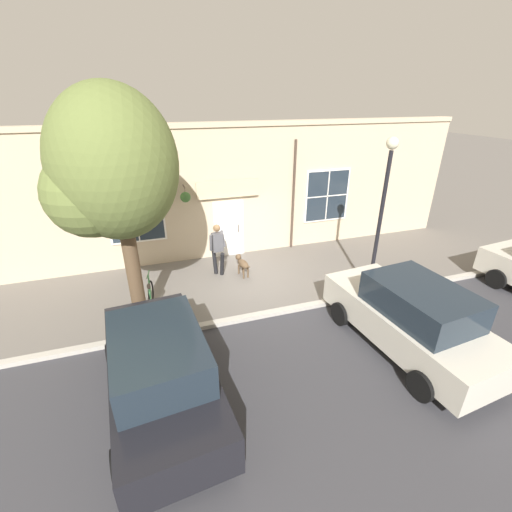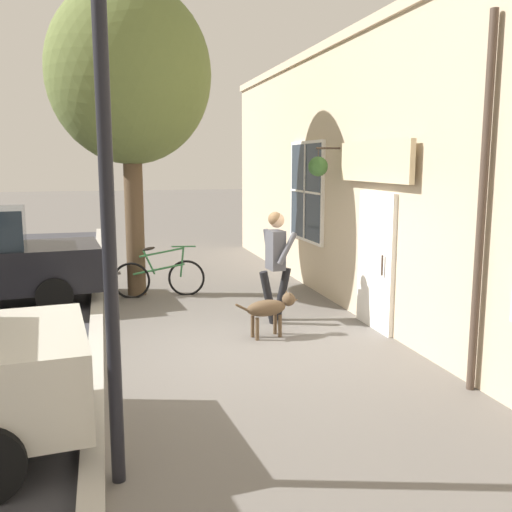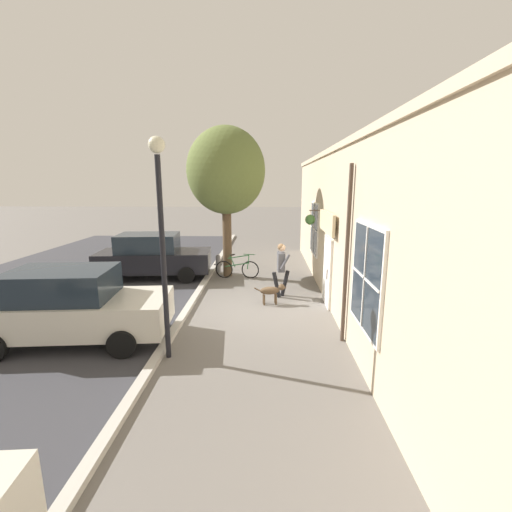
% 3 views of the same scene
% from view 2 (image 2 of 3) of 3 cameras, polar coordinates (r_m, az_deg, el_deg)
% --- Properties ---
extents(ground_plane, '(90.00, 90.00, 0.00)m').
position_cam_2_polar(ground_plane, '(8.21, -1.46, -8.68)').
color(ground_plane, '#66605B').
extents(storefront_facade, '(0.95, 18.00, 4.71)m').
position_cam_2_polar(storefront_facade, '(8.65, 13.87, 7.88)').
color(storefront_facade, '#C6B293').
rests_on(storefront_facade, ground_plane).
extents(pedestrian_walking, '(0.60, 0.55, 1.78)m').
position_cam_2_polar(pedestrian_walking, '(9.03, 1.98, 0.06)').
color(pedestrian_walking, black).
rests_on(pedestrian_walking, ground_plane).
extents(dog_on_leash, '(1.02, 0.37, 0.66)m').
position_cam_2_polar(dog_on_leash, '(8.38, 1.44, -5.21)').
color(dog_on_leash, brown).
rests_on(dog_on_leash, ground_plane).
extents(street_tree_by_curb, '(3.00, 2.87, 5.80)m').
position_cam_2_polar(street_tree_by_curb, '(11.28, -12.79, 16.63)').
color(street_tree_by_curb, brown).
rests_on(street_tree_by_curb, ground_plane).
extents(leaning_bicycle, '(1.74, 0.18, 1.00)m').
position_cam_2_polar(leaning_bicycle, '(11.02, -9.64, -2.08)').
color(leaning_bicycle, black).
rests_on(leaning_bicycle, ground_plane).
extents(street_lamp, '(0.32, 0.32, 4.55)m').
position_cam_2_polar(street_lamp, '(4.42, -15.07, 14.95)').
color(street_lamp, black).
rests_on(street_lamp, ground_plane).
extents(fire_hydrant, '(0.34, 0.20, 0.77)m').
position_cam_2_polar(fire_hydrant, '(11.76, -14.22, -1.43)').
color(fire_hydrant, '#99999E').
rests_on(fire_hydrant, ground_plane).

